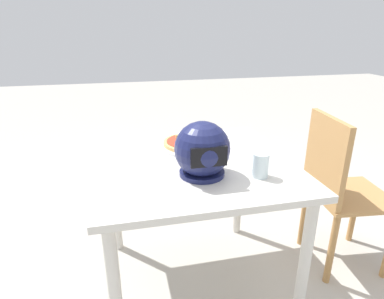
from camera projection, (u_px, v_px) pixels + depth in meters
name	position (u px, v px, depth m)	size (l,w,h in m)	color
ground_plane	(193.00, 281.00, 1.81)	(14.00, 14.00, 0.00)	#B2ADA3
dining_table	(194.00, 179.00, 1.58)	(0.92, 0.91, 0.73)	beige
pizza_plate	(190.00, 145.00, 1.73)	(0.34, 0.34, 0.01)	white
pizza	(190.00, 142.00, 1.72)	(0.29, 0.29, 0.05)	tan
motorcycle_helmet	(201.00, 151.00, 1.36)	(0.24, 0.24, 0.24)	#191E4C
drinking_glass	(261.00, 165.00, 1.37)	(0.07, 0.07, 0.10)	silver
chair_side	(337.00, 185.00, 1.80)	(0.44, 0.44, 0.90)	#B7844C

